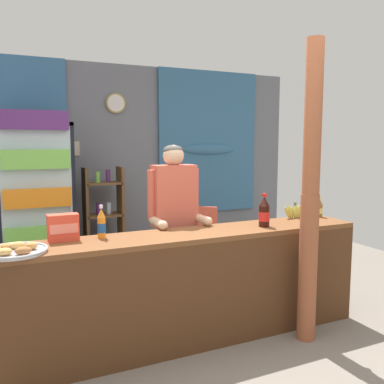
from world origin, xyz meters
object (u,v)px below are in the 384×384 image
object	(u,v)px
timber_post	(310,201)
soda_bottle_iced_tea	(319,208)
drink_fridge	(35,193)
bottle_shelf_rack	(104,218)
banana_bunch	(295,212)
pastry_tray	(14,250)
stall_counter	(199,278)
soda_bottle_cola	(264,213)
soda_bottle_orange_soda	(101,224)
shopkeeper	(174,211)
plastic_lawn_chair	(202,234)
snack_box_crackers	(63,228)

from	to	relation	value
timber_post	soda_bottle_iced_tea	distance (m)	0.77
soda_bottle_iced_tea	drink_fridge	bearing A→B (deg)	144.59
bottle_shelf_rack	banana_bunch	bearing A→B (deg)	-53.66
timber_post	pastry_tray	size ratio (longest dim) A/B	5.77
stall_counter	soda_bottle_cola	world-z (taller)	soda_bottle_cola
bottle_shelf_rack	soda_bottle_iced_tea	bearing A→B (deg)	-49.77
stall_counter	soda_bottle_orange_soda	distance (m)	0.89
shopkeeper	soda_bottle_iced_tea	distance (m)	1.44
timber_post	soda_bottle_iced_tea	xyz separation A→B (m)	(0.56, 0.51, -0.18)
bottle_shelf_rack	shopkeeper	size ratio (longest dim) A/B	0.83
plastic_lawn_chair	soda_bottle_iced_tea	bearing A→B (deg)	-69.15
plastic_lawn_chair	stall_counter	bearing A→B (deg)	-116.64
shopkeeper	soda_bottle_cola	xyz separation A→B (m)	(0.64, -0.50, 0.02)
soda_bottle_cola	snack_box_crackers	xyz separation A→B (m)	(-1.66, 0.19, -0.02)
soda_bottle_cola	timber_post	bearing A→B (deg)	-59.67
stall_counter	soda_bottle_cola	size ratio (longest dim) A/B	10.28
soda_bottle_iced_tea	stall_counter	bearing A→B (deg)	-171.04
stall_counter	plastic_lawn_chair	bearing A→B (deg)	63.36
bottle_shelf_rack	soda_bottle_orange_soda	distance (m)	2.07
bottle_shelf_rack	soda_bottle_iced_tea	world-z (taller)	bottle_shelf_rack
stall_counter	soda_bottle_iced_tea	distance (m)	1.49
plastic_lawn_chair	soda_bottle_orange_soda	size ratio (longest dim) A/B	3.35
soda_bottle_cola	snack_box_crackers	world-z (taller)	soda_bottle_cola
timber_post	pastry_tray	bearing A→B (deg)	172.19
plastic_lawn_chair	soda_bottle_iced_tea	size ratio (longest dim) A/B	4.30
drink_fridge	banana_bunch	world-z (taller)	drink_fridge
soda_bottle_iced_tea	pastry_tray	world-z (taller)	soda_bottle_iced_tea
pastry_tray	banana_bunch	xyz separation A→B (m)	(2.50, 0.25, 0.04)
soda_bottle_orange_soda	pastry_tray	xyz separation A→B (m)	(-0.62, -0.20, -0.09)
drink_fridge	bottle_shelf_rack	bearing A→B (deg)	15.24
drink_fridge	soda_bottle_cola	size ratio (longest dim) A/B	6.77
plastic_lawn_chair	banana_bunch	size ratio (longest dim) A/B	3.24
drink_fridge	snack_box_crackers	world-z (taller)	drink_fridge
bottle_shelf_rack	shopkeeper	bearing A→B (deg)	-80.34
stall_counter	shopkeeper	world-z (taller)	shopkeeper
soda_bottle_orange_soda	soda_bottle_cola	bearing A→B (deg)	-6.40
plastic_lawn_chair	snack_box_crackers	bearing A→B (deg)	-142.03
snack_box_crackers	pastry_tray	xyz separation A→B (m)	(-0.34, -0.23, -0.08)
stall_counter	drink_fridge	world-z (taller)	drink_fridge
drink_fridge	soda_bottle_cola	xyz separation A→B (m)	(1.72, -1.93, -0.05)
shopkeeper	soda_bottle_iced_tea	world-z (taller)	shopkeeper
stall_counter	soda_bottle_iced_tea	size ratio (longest dim) A/B	14.89
banana_bunch	soda_bottle_iced_tea	bearing A→B (deg)	-10.62
shopkeeper	snack_box_crackers	xyz separation A→B (m)	(-1.02, -0.31, -0.00)
soda_bottle_cola	banana_bunch	bearing A→B (deg)	22.69
stall_counter	bottle_shelf_rack	distance (m)	2.22
stall_counter	snack_box_crackers	bearing A→B (deg)	166.12
bottle_shelf_rack	pastry_tray	distance (m)	2.45
plastic_lawn_chair	pastry_tray	xyz separation A→B (m)	(-2.20, -1.68, 0.44)
bottle_shelf_rack	shopkeeper	distance (m)	1.70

